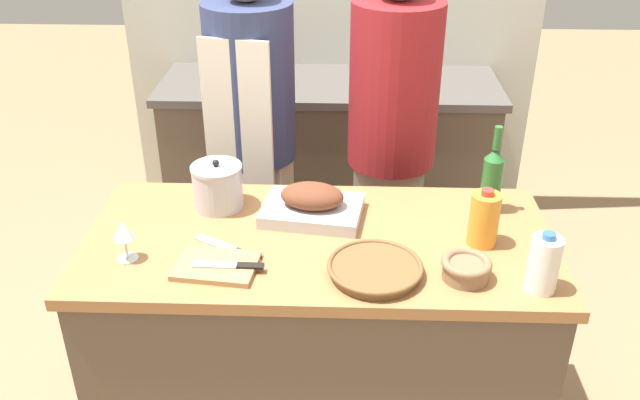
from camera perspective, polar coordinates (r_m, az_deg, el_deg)
The scene contains 17 objects.
kitchen_island at distance 2.49m, azimuth -0.09°, elevation -11.77°, with size 1.54×0.73×0.88m.
back_counter at distance 3.71m, azimuth 0.76°, elevation 3.23°, with size 1.75×0.60×0.91m.
roasting_pan at distance 2.32m, azimuth -0.66°, elevation -0.38°, with size 0.37×0.28×0.12m.
wicker_basket at distance 2.05m, azimuth 4.65°, elevation -5.79°, with size 0.29×0.29×0.04m.
cutting_board at distance 2.10m, azimuth -8.72°, elevation -5.50°, with size 0.26×0.21×0.02m.
stock_pot at distance 2.40m, azimuth -8.62°, elevation 1.15°, with size 0.18×0.18×0.18m.
mixing_bowl at distance 2.07m, azimuth 12.20°, elevation -5.61°, with size 0.15×0.15×0.07m.
juice_jug at distance 2.22m, azimuth 13.65°, elevation -1.56°, with size 0.09×0.09×0.20m.
milk_jug at distance 2.05m, azimuth 18.32°, elevation -5.12°, with size 0.09×0.09×0.19m.
wine_bottle_green at distance 2.40m, azimuth 14.28°, elevation 1.79°, with size 0.07×0.07×0.32m.
wine_glass_left at distance 2.16m, azimuth -16.23°, elevation -2.56°, with size 0.07×0.07×0.14m.
knife_chef at distance 2.19m, azimuth -7.62°, elevation -4.07°, with size 0.24×0.16×0.01m.
knife_paring at distance 2.08m, azimuth -7.51°, elevation -5.48°, with size 0.22×0.03×0.01m.
condiment_bottle_tall at distance 3.57m, azimuth -4.47°, elevation 11.58°, with size 0.05×0.05×0.20m.
condiment_bottle_short at distance 3.69m, azimuth -7.08°, elevation 11.96°, with size 0.05×0.05×0.19m.
person_cook_aproned at distance 2.95m, azimuth -5.68°, elevation 5.76°, with size 0.37×0.39×1.66m.
person_cook_guest at distance 2.88m, azimuth 6.06°, elevation 5.43°, with size 0.37×0.37×1.68m.
Camera 1 is at (0.07, -1.88, 2.07)m, focal length 38.00 mm.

